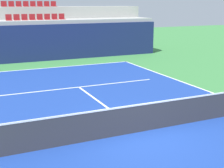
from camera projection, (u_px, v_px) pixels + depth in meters
ground_plane at (140, 132)px, 10.73m from camera, size 80.00×80.00×0.00m
court_surface at (140, 132)px, 10.73m from camera, size 11.00×24.00×0.01m
baseline_far at (52, 68)px, 21.30m from camera, size 11.00×0.10×0.00m
service_line_far at (79, 87)px, 16.39m from camera, size 8.26×0.10×0.00m
centre_service_line at (103, 105)px, 13.56m from camera, size 0.10×6.40×0.00m
back_wall at (42, 43)px, 23.48m from camera, size 18.72×0.30×2.64m
stands_tier_lower at (38, 39)px, 24.64m from camera, size 18.72×2.40×2.91m
stands_tier_upper at (31, 31)px, 26.65m from camera, size 18.72×2.40×3.86m
seating_row_lower at (36, 18)px, 24.34m from camera, size 4.42×0.44×0.44m
seating_row_upper at (30, 5)px, 26.23m from camera, size 4.42×0.44×0.44m
tennis_net at (141, 118)px, 10.61m from camera, size 11.08×0.08×1.07m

